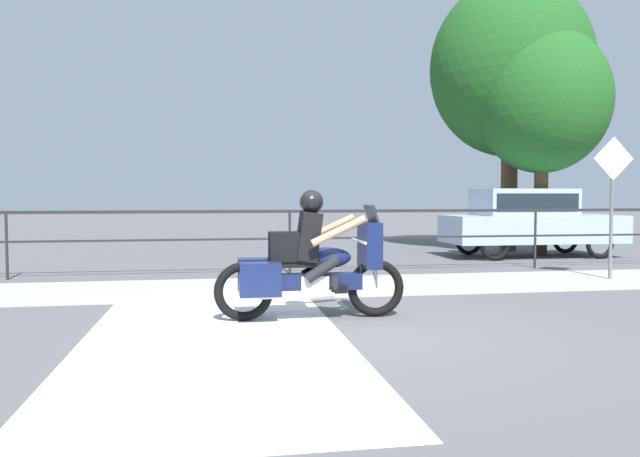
{
  "coord_description": "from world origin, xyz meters",
  "views": [
    {
      "loc": [
        -1.44,
        -6.74,
        1.51
      ],
      "look_at": [
        0.06,
        2.04,
        1.04
      ],
      "focal_mm": 35.0,
      "sensor_mm": 36.0,
      "label": 1
    }
  ],
  "objects_px": {
    "tree_behind_sign": "(543,101)",
    "tree_behind_car": "(511,69)",
    "motorcycle": "(308,264)",
    "street_sign": "(612,189)",
    "parked_car": "(529,218)"
  },
  "relations": [
    {
      "from": "tree_behind_sign",
      "to": "tree_behind_car",
      "type": "xyz_separation_m",
      "value": [
        -0.32,
        1.1,
        1.01
      ]
    },
    {
      "from": "tree_behind_sign",
      "to": "street_sign",
      "type": "bearing_deg",
      "value": -104.55
    },
    {
      "from": "street_sign",
      "to": "tree_behind_car",
      "type": "distance_m",
      "value": 6.63
    },
    {
      "from": "tree_behind_sign",
      "to": "tree_behind_car",
      "type": "distance_m",
      "value": 1.53
    },
    {
      "from": "parked_car",
      "to": "tree_behind_car",
      "type": "relative_size",
      "value": 0.59
    },
    {
      "from": "motorcycle",
      "to": "tree_behind_car",
      "type": "bearing_deg",
      "value": 54.21
    },
    {
      "from": "motorcycle",
      "to": "tree_behind_sign",
      "type": "relative_size",
      "value": 0.41
    },
    {
      "from": "street_sign",
      "to": "tree_behind_car",
      "type": "xyz_separation_m",
      "value": [
        0.87,
        5.71,
        3.27
      ]
    },
    {
      "from": "tree_behind_sign",
      "to": "motorcycle",
      "type": "bearing_deg",
      "value": -134.45
    },
    {
      "from": "street_sign",
      "to": "tree_behind_car",
      "type": "bearing_deg",
      "value": 81.31
    },
    {
      "from": "motorcycle",
      "to": "tree_behind_sign",
      "type": "distance_m",
      "value": 10.63
    },
    {
      "from": "motorcycle",
      "to": "street_sign",
      "type": "xyz_separation_m",
      "value": [
        5.9,
        2.63,
        0.95
      ]
    },
    {
      "from": "street_sign",
      "to": "motorcycle",
      "type": "bearing_deg",
      "value": -155.97
    },
    {
      "from": "parked_car",
      "to": "tree_behind_sign",
      "type": "height_order",
      "value": "tree_behind_sign"
    },
    {
      "from": "street_sign",
      "to": "tree_behind_sign",
      "type": "distance_m",
      "value": 5.27
    }
  ]
}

